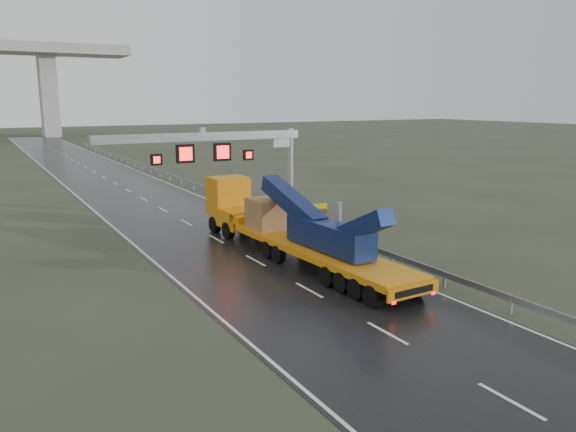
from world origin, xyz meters
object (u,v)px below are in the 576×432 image
sign_gantry (231,153)px  striped_barrier (320,224)px  heavy_haul_truck (279,223)px  exit_sign_pair (319,212)px

sign_gantry → striped_barrier: size_ratio=14.37×
heavy_haul_truck → exit_sign_pair: (4.89, 3.16, -0.32)m
sign_gantry → heavy_haul_truck: (0.10, -6.85, -3.80)m
sign_gantry → striped_barrier: (5.28, -3.47, -5.09)m
striped_barrier → exit_sign_pair: bearing=-140.6°
exit_sign_pair → striped_barrier: (0.28, 0.22, -0.97)m
exit_sign_pair → striped_barrier: bearing=53.6°
heavy_haul_truck → striped_barrier: (5.17, 3.38, -1.30)m
heavy_haul_truck → exit_sign_pair: bearing=30.5°
heavy_haul_truck → exit_sign_pair: heavy_haul_truck is taller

